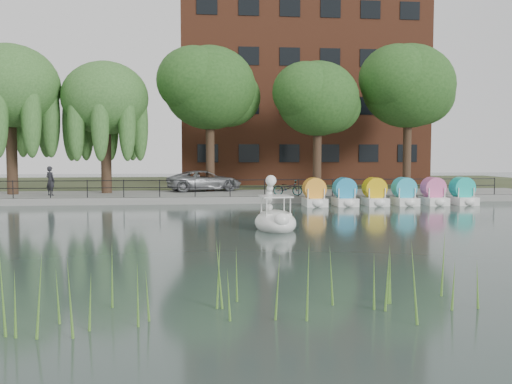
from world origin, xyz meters
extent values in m
plane|color=#3B4B48|center=(0.00, 0.00, 0.00)|extent=(120.00, 120.00, 0.00)
cube|color=gray|center=(0.00, 16.00, 0.20)|extent=(40.00, 6.00, 0.40)
cube|color=gray|center=(0.00, 13.05, 0.20)|extent=(40.00, 0.25, 0.40)
cube|color=#47512D|center=(0.00, 30.00, 0.18)|extent=(60.00, 22.00, 0.36)
cylinder|color=black|center=(0.00, 13.25, 1.35)|extent=(32.00, 0.04, 0.04)
cylinder|color=black|center=(0.00, 13.25, 0.95)|extent=(32.00, 0.04, 0.04)
cylinder|color=black|center=(0.00, 13.25, 0.90)|extent=(0.05, 0.05, 1.00)
cube|color=#4C1E16|center=(7.00, 30.00, 9.36)|extent=(20.00, 10.00, 18.00)
cylinder|color=#473323|center=(-13.00, 16.50, 2.50)|extent=(0.60, 0.60, 4.20)
ellipsoid|color=#51883E|center=(-13.00, 16.50, 6.91)|extent=(5.88, 5.88, 5.00)
cylinder|color=#473323|center=(-7.50, 17.00, 2.30)|extent=(0.60, 0.60, 3.80)
ellipsoid|color=#51883E|center=(-7.50, 17.00, 6.29)|extent=(5.32, 5.32, 4.52)
cylinder|color=#473323|center=(-1.00, 18.00, 2.65)|extent=(0.60, 0.60, 4.50)
ellipsoid|color=#3A6928|center=(-1.00, 18.00, 7.10)|extent=(6.00, 6.00, 5.10)
cylinder|color=#473323|center=(6.00, 17.50, 2.42)|extent=(0.60, 0.60, 4.05)
ellipsoid|color=#3A6928|center=(6.00, 17.50, 6.43)|extent=(5.40, 5.40, 4.59)
cylinder|color=#473323|center=(12.50, 18.50, 2.76)|extent=(0.60, 0.60, 4.72)
ellipsoid|color=#3A6928|center=(12.50, 18.50, 7.44)|extent=(6.30, 6.30, 5.36)
imported|color=gray|center=(-1.37, 18.12, 1.17)|extent=(3.91, 6.04, 1.55)
imported|color=gray|center=(3.42, 13.65, 0.90)|extent=(1.07, 1.82, 1.00)
imported|color=black|center=(-10.47, 15.23, 1.39)|extent=(0.86, 0.80, 1.98)
ellipsoid|color=white|center=(1.02, 1.94, 0.27)|extent=(1.71, 2.53, 0.54)
cube|color=white|center=(1.02, 1.85, 0.54)|extent=(1.07, 1.15, 0.27)
cube|color=white|center=(1.02, 1.90, 1.28)|extent=(1.21, 1.29, 0.05)
ellipsoid|color=white|center=(1.10, 0.92, 0.49)|extent=(0.60, 0.48, 0.50)
sphere|color=white|center=(0.95, 2.74, 1.83)|extent=(0.43, 0.43, 0.43)
cone|color=black|center=(0.93, 3.03, 1.81)|extent=(0.20, 0.25, 0.18)
cylinder|color=yellow|center=(0.94, 2.91, 1.82)|extent=(0.24, 0.11, 0.23)
cube|color=white|center=(4.51, 11.21, 0.22)|extent=(1.15, 1.70, 0.44)
cylinder|color=#FBA12C|center=(4.51, 11.31, 0.95)|extent=(0.90, 1.20, 0.90)
cube|color=white|center=(6.21, 11.21, 0.22)|extent=(1.15, 1.70, 0.44)
cylinder|color=#2490C5|center=(6.21, 11.31, 0.95)|extent=(0.90, 1.20, 0.90)
cube|color=white|center=(7.91, 11.21, 0.22)|extent=(1.15, 1.70, 0.44)
cylinder|color=gold|center=(7.91, 11.31, 0.95)|extent=(0.90, 1.20, 0.90)
cube|color=white|center=(9.61, 11.21, 0.22)|extent=(1.15, 1.70, 0.44)
cylinder|color=#2BA9C8|center=(9.61, 11.31, 0.95)|extent=(0.90, 1.20, 0.90)
cube|color=white|center=(11.31, 11.21, 0.22)|extent=(1.15, 1.70, 0.44)
cylinder|color=#DF60A0|center=(11.31, 11.31, 0.95)|extent=(0.90, 1.20, 0.90)
cube|color=white|center=(13.01, 11.21, 0.22)|extent=(1.15, 1.70, 0.44)
cylinder|color=#16B7A8|center=(13.01, 11.31, 0.95)|extent=(0.90, 1.20, 0.90)
camera|label=1|loc=(-2.02, -19.35, 2.94)|focal=40.00mm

